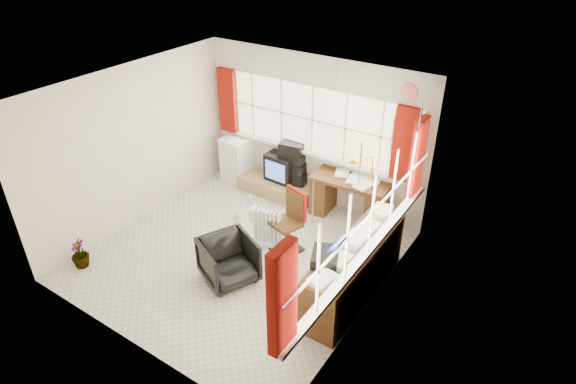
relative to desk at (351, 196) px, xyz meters
The scene contains 20 objects.
ground 2.03m from the desk, 115.53° to the right, with size 4.00×4.00×0.00m, color beige.
room_walls 2.28m from the desk, 115.53° to the right, with size 4.00×4.00×4.00m.
window_back 1.03m from the desk, behind, with size 3.70×0.12×3.60m.
window_right 2.17m from the desk, 58.94° to the right, with size 0.12×3.70×3.60m.
curtains 1.37m from the desk, 85.74° to the right, with size 3.83×3.83×1.15m.
overhead_cabinets 2.03m from the desk, 81.66° to the right, with size 3.98×3.98×0.48m.
desk is the anchor object (origin of this frame).
desk_lamp 0.71m from the desk, 13.16° to the left, with size 0.17×0.14×0.47m.
task_chair 1.28m from the desk, 105.68° to the right, with size 0.50×0.52×0.96m.
office_chair 2.39m from the desk, 105.92° to the right, with size 0.68×0.70×0.63m, color black.
radiator 1.55m from the desk, 115.09° to the right, with size 0.45×0.26×0.63m.
credenza 1.82m from the desk, 61.50° to the right, with size 0.50×2.00×0.85m.
file_tray 2.22m from the desk, 71.68° to the right, with size 0.31×0.40×0.13m, color black.
tv_bench 1.44m from the desk, behind, with size 1.40×0.50×0.25m, color tan.
crt_tv 1.38m from the desk, behind, with size 0.56×0.53×0.49m.
hifi_stack 1.22m from the desk, behind, with size 0.58×0.42×0.74m.
mini_fridge 2.33m from the desk, behind, with size 0.54×0.54×0.82m.
spray_bottle_a 1.85m from the desk, 138.62° to the right, with size 0.12×0.12×0.30m, color silver.
spray_bottle_b 1.75m from the desk, 161.78° to the right, with size 0.08×0.08×0.18m, color #8ED4D1.
flower_vase 4.15m from the desk, 128.58° to the right, with size 0.24×0.24×0.44m, color black.
Camera 1 is at (3.68, -4.29, 4.41)m, focal length 30.00 mm.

